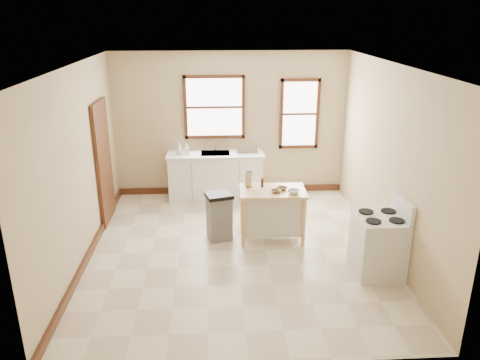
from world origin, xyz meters
name	(u,v)px	position (x,y,z in m)	size (l,w,h in m)	color
floor	(237,250)	(0.00, 0.00, 0.00)	(5.00, 5.00, 0.00)	beige
ceiling	(236,65)	(0.00, 0.00, 2.80)	(5.00, 5.00, 0.00)	white
wall_back	(230,125)	(0.00, 2.50, 1.40)	(4.50, 0.04, 2.80)	tan
wall_left	(79,167)	(-2.25, 0.00, 1.40)	(0.04, 5.00, 2.80)	tan
wall_right	(389,161)	(2.25, 0.00, 1.40)	(0.04, 5.00, 2.80)	tan
window_main	(214,107)	(-0.30, 2.48, 1.75)	(1.17, 0.06, 1.22)	#3B1510
window_side	(299,114)	(1.35, 2.48, 1.60)	(0.77, 0.06, 1.37)	#3B1510
door_left	(104,163)	(-2.21, 1.30, 1.05)	(0.06, 0.90, 2.10)	#3B1510
baseboard_back	(231,189)	(0.00, 2.47, 0.06)	(4.50, 0.04, 0.12)	#3B1510
baseboard_left	(91,251)	(-2.22, 0.00, 0.06)	(0.04, 5.00, 0.12)	#3B1510
sink_counter	(216,176)	(-0.30, 2.20, 0.46)	(1.86, 0.62, 0.92)	white
faucet	(215,145)	(-0.30, 2.38, 1.03)	(0.03, 0.03, 0.22)	silver
soap_bottle_a	(179,148)	(-0.98, 2.16, 1.03)	(0.09, 0.09, 0.23)	#B2B2B2
soap_bottle_b	(187,149)	(-0.84, 2.18, 1.01)	(0.08, 0.08, 0.18)	#B2B2B2
dish_rack	(247,149)	(0.31, 2.23, 0.97)	(0.42, 0.32, 0.11)	silver
kitchen_island	(272,214)	(0.58, 0.38, 0.42)	(1.03, 0.66, 0.84)	#F4D390
knife_block	(249,180)	(0.22, 0.56, 0.94)	(0.10, 0.10, 0.20)	#DBB273
pepper_grinder	(262,183)	(0.43, 0.51, 0.92)	(0.04, 0.04, 0.15)	#3D1C10
bowl_a	(276,191)	(0.62, 0.27, 0.86)	(0.16, 0.16, 0.04)	brown
bowl_b	(282,188)	(0.73, 0.38, 0.86)	(0.15, 0.15, 0.04)	brown
bowl_c	(294,192)	(0.88, 0.20, 0.87)	(0.18, 0.18, 0.06)	silver
trash_bin	(219,216)	(-0.26, 0.43, 0.39)	(0.40, 0.34, 0.78)	slate
gas_stove	(379,236)	(1.92, -0.75, 0.56)	(0.69, 0.70, 1.13)	silver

